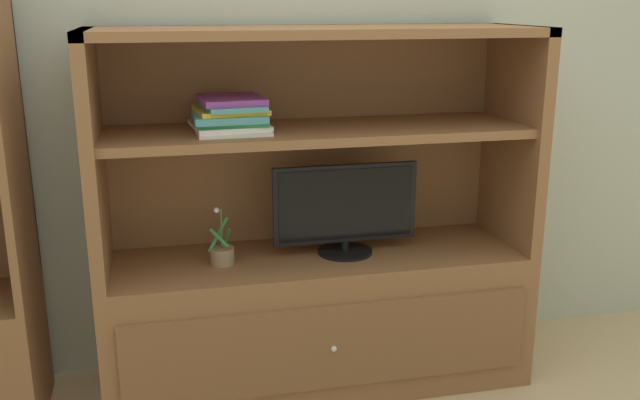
{
  "coord_description": "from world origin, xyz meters",
  "views": [
    {
      "loc": [
        -0.62,
        -2.33,
        1.6
      ],
      "look_at": [
        0.0,
        0.35,
        0.83
      ],
      "focal_mm": 39.86,
      "sensor_mm": 36.0,
      "label": 1
    }
  ],
  "objects_px": {
    "media_console": "(317,278)",
    "tv_monitor": "(345,209)",
    "magazine_stack": "(230,115)",
    "potted_plant": "(222,254)"
  },
  "relations": [
    {
      "from": "media_console",
      "to": "magazine_stack",
      "type": "height_order",
      "value": "media_console"
    },
    {
      "from": "potted_plant",
      "to": "media_console",
      "type": "bearing_deg",
      "value": 4.3
    },
    {
      "from": "potted_plant",
      "to": "tv_monitor",
      "type": "bearing_deg",
      "value": 1.49
    },
    {
      "from": "media_console",
      "to": "potted_plant",
      "type": "xyz_separation_m",
      "value": [
        -0.4,
        -0.03,
        0.15
      ]
    },
    {
      "from": "potted_plant",
      "to": "magazine_stack",
      "type": "xyz_separation_m",
      "value": [
        0.05,
        0.03,
        0.56
      ]
    },
    {
      "from": "media_console",
      "to": "potted_plant",
      "type": "distance_m",
      "value": 0.43
    },
    {
      "from": "media_console",
      "to": "potted_plant",
      "type": "bearing_deg",
      "value": -175.7
    },
    {
      "from": "media_console",
      "to": "potted_plant",
      "type": "height_order",
      "value": "media_console"
    },
    {
      "from": "media_console",
      "to": "tv_monitor",
      "type": "xyz_separation_m",
      "value": [
        0.12,
        -0.02,
        0.3
      ]
    },
    {
      "from": "tv_monitor",
      "to": "potted_plant",
      "type": "bearing_deg",
      "value": -178.51
    }
  ]
}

